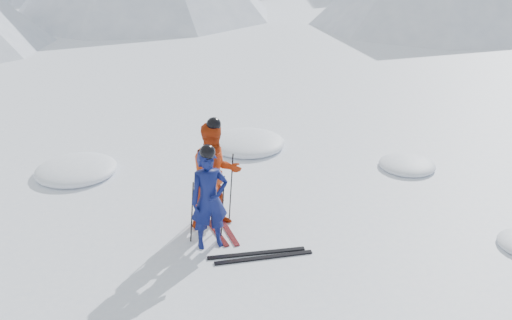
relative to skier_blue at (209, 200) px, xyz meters
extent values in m
plane|color=white|center=(2.42, 0.59, -0.90)|extent=(160.00, 160.00, 0.00)
imported|color=#0D1653|center=(0.00, 0.00, 0.00)|extent=(0.72, 0.53, 1.81)
imported|color=#BD360F|center=(0.18, 0.70, 0.11)|extent=(1.13, 0.96, 2.02)
cylinder|color=black|center=(-0.30, 0.15, -0.30)|extent=(0.12, 0.08, 1.20)
cylinder|color=black|center=(0.25, 0.25, -0.30)|extent=(0.12, 0.07, 1.20)
cylinder|color=black|center=(-0.12, 0.95, -0.23)|extent=(0.13, 0.10, 1.35)
cylinder|color=black|center=(0.48, 0.85, -0.23)|extent=(0.13, 0.09, 1.35)
cube|color=black|center=(0.06, 0.70, -0.89)|extent=(0.51, 1.67, 0.03)
cube|color=black|center=(0.30, 0.70, -0.89)|extent=(0.40, 1.69, 0.03)
cube|color=black|center=(0.74, -0.42, -0.89)|extent=(1.70, 0.11, 0.03)
cube|color=black|center=(0.84, -0.57, -0.89)|extent=(1.70, 0.17, 0.03)
ellipsoid|color=white|center=(-2.74, 3.51, -0.90)|extent=(1.83, 1.83, 0.40)
ellipsoid|color=white|center=(4.82, 2.55, -0.90)|extent=(1.30, 1.30, 0.29)
ellipsoid|color=white|center=(1.35, 4.46, -0.90)|extent=(1.91, 1.91, 0.42)
camera|label=1|loc=(-0.60, -8.19, 4.33)|focal=38.00mm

